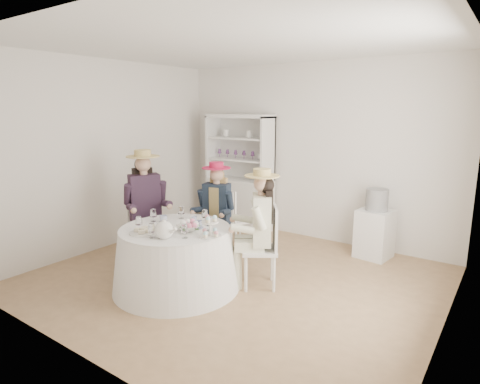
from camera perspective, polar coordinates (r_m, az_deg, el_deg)
The scene contains 23 objects.
ground at distance 4.97m, azimuth -0.68°, elevation -12.14°, with size 4.50×4.50×0.00m, color olive.
ceiling at distance 4.59m, azimuth -0.77°, elevation 20.39°, with size 4.50×4.50×0.00m, color white.
wall_back at distance 6.30m, azimuth 10.02°, elevation 5.58°, with size 4.50×4.50×0.00m, color silver.
wall_front at distance 3.21m, azimuth -22.08°, elevation -1.06°, with size 4.50×4.50×0.00m, color silver.
wall_left at distance 6.17m, azimuth -18.00°, elevation 5.05°, with size 4.50×4.50×0.00m, color silver.
wall_right at distance 3.76m, azimuth 28.31°, elevation 0.17°, with size 4.50×4.50×0.00m, color silver.
tea_table at distance 4.66m, azimuth -9.07°, elevation -9.26°, with size 1.44×1.44×0.71m.
hutch at distance 6.78m, azimuth 0.05°, elevation 0.49°, with size 1.26×0.74×1.92m.
side_table at distance 5.82m, azimuth 18.59°, elevation -5.65°, with size 0.43×0.43×0.66m, color silver.
hatbox at distance 5.70m, azimuth 18.91°, elevation -1.05°, with size 0.29×0.29×0.29m, color black.
guest_left at distance 5.36m, azimuth -13.31°, elevation -1.12°, with size 0.64×0.58×1.50m.
guest_mid at distance 5.31m, azimuth -3.40°, elevation -1.96°, with size 0.50×0.54×1.33m.
guest_right at distance 4.51m, azimuth 2.78°, elevation -4.22°, with size 0.59×0.55×1.37m.
spare_chair at distance 5.83m, azimuth -0.82°, elevation -3.51°, with size 0.46×0.46×0.89m.
teacup_a at distance 4.78m, azimuth -10.82°, elevation -3.82°, with size 0.09×0.09×0.07m, color white.
teacup_b at distance 4.70m, azimuth -6.53°, elevation -3.98°, with size 0.07×0.07×0.06m, color white.
teacup_c at distance 4.49m, azimuth -5.92°, elevation -4.67°, with size 0.10×0.10×0.08m, color white.
flower_bowl at distance 4.40m, azimuth -7.48°, elevation -5.17°, with size 0.23×0.23×0.06m, color white.
flower_arrangement at distance 4.36m, azimuth -7.17°, elevation -4.58°, with size 0.17×0.17×0.06m.
table_teapot at distance 4.19m, azimuth -10.71°, elevation -5.34°, with size 0.27×0.19×0.20m.
sandwich_plate at distance 4.41m, azimuth -13.64°, elevation -5.54°, with size 0.29×0.29×0.06m.
cupcake_stand at distance 4.18m, azimuth -4.26°, elevation -5.28°, with size 0.23×0.23×0.22m.
stemware_set at distance 4.52m, azimuth -9.25°, elevation -4.15°, with size 0.83×0.84×0.15m.
Camera 1 is at (2.65, -3.68, 2.02)m, focal length 30.00 mm.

